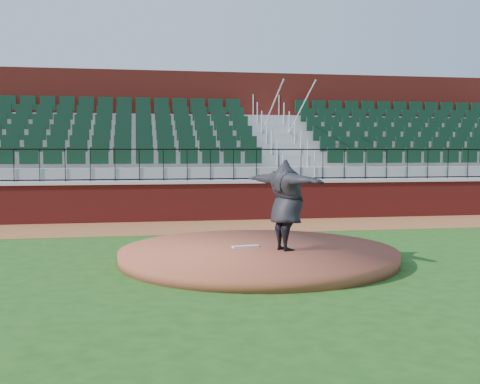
% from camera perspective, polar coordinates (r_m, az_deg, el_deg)
% --- Properties ---
extents(ground, '(90.00, 90.00, 0.00)m').
position_cam_1_polar(ground, '(12.07, 1.24, -6.66)').
color(ground, '#1D4A15').
rests_on(ground, ground).
extents(warning_track, '(34.00, 3.20, 0.01)m').
position_cam_1_polar(warning_track, '(17.34, -2.23, -3.38)').
color(warning_track, brown).
rests_on(warning_track, ground).
extents(field_wall, '(34.00, 0.35, 1.20)m').
position_cam_1_polar(field_wall, '(18.85, -2.89, -0.97)').
color(field_wall, maroon).
rests_on(field_wall, ground).
extents(wall_cap, '(34.00, 0.45, 0.10)m').
position_cam_1_polar(wall_cap, '(18.80, -2.90, 1.00)').
color(wall_cap, '#B7B7B7').
rests_on(wall_cap, field_wall).
extents(wall_railing, '(34.00, 0.05, 1.00)m').
position_cam_1_polar(wall_railing, '(18.78, -2.90, 2.68)').
color(wall_railing, black).
rests_on(wall_railing, wall_cap).
extents(seating_stands, '(34.00, 5.10, 4.60)m').
position_cam_1_polar(seating_stands, '(21.49, -3.80, 4.17)').
color(seating_stands, gray).
rests_on(seating_stands, ground).
extents(concourse_wall, '(34.00, 0.50, 5.50)m').
position_cam_1_polar(concourse_wall, '(24.28, -4.52, 5.21)').
color(concourse_wall, maroon).
rests_on(concourse_wall, ground).
extents(pitchers_mound, '(5.65, 5.65, 0.25)m').
position_cam_1_polar(pitchers_mound, '(11.97, 1.78, -6.14)').
color(pitchers_mound, brown).
rests_on(pitchers_mound, ground).
extents(pitching_rubber, '(0.57, 0.23, 0.04)m').
position_cam_1_polar(pitching_rubber, '(12.08, 0.54, -5.36)').
color(pitching_rubber, silver).
rests_on(pitching_rubber, pitchers_mound).
extents(pitcher, '(1.54, 2.27, 1.82)m').
position_cam_1_polar(pitcher, '(11.66, 4.56, -1.30)').
color(pitcher, black).
rests_on(pitcher, pitchers_mound).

